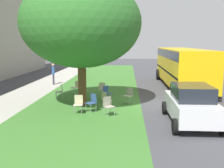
% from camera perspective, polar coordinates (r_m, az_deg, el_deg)
% --- Properties ---
extents(ground, '(80.00, 80.00, 0.00)m').
position_cam_1_polar(ground, '(14.88, 6.93, -4.04)').
color(ground, '#424247').
extents(grass_verge, '(48.00, 6.00, 0.01)m').
position_cam_1_polar(grass_verge, '(15.02, -5.37, -3.88)').
color(grass_verge, '#3D752D').
rests_on(grass_verge, ground).
extents(sidewalk_strip, '(48.00, 2.80, 0.01)m').
position_cam_1_polar(sidewalk_strip, '(16.28, -20.89, -3.43)').
color(sidewalk_strip, '#ADA89E').
rests_on(sidewalk_strip, ground).
extents(street_tree, '(6.18, 6.18, 6.61)m').
position_cam_1_polar(street_tree, '(13.82, -6.76, 12.97)').
color(street_tree, brown).
rests_on(street_tree, ground).
extents(chair_0, '(0.43, 0.43, 0.88)m').
position_cam_1_polar(chair_0, '(12.56, -7.34, -4.08)').
color(chair_0, beige).
rests_on(chair_0, ground).
extents(chair_1, '(0.59, 0.58, 0.88)m').
position_cam_1_polar(chair_1, '(12.07, -0.82, -4.55)').
color(chair_1, '#ADA393').
rests_on(chair_1, ground).
extents(chair_2, '(0.46, 0.46, 0.88)m').
position_cam_1_polar(chair_2, '(16.41, -2.16, -0.90)').
color(chair_2, beige).
rests_on(chair_2, ground).
extents(chair_3, '(0.51, 0.52, 0.88)m').
position_cam_1_polar(chair_3, '(17.18, -7.97, -0.53)').
color(chair_3, beige).
rests_on(chair_3, ground).
extents(chair_4, '(0.58, 0.58, 0.88)m').
position_cam_1_polar(chair_4, '(13.34, -1.36, -3.23)').
color(chair_4, beige).
rests_on(chair_4, ground).
extents(chair_5, '(0.59, 0.59, 0.88)m').
position_cam_1_polar(chair_5, '(15.09, -1.14, -1.78)').
color(chair_5, '#335184').
rests_on(chair_5, ground).
extents(chair_6, '(0.54, 0.54, 0.88)m').
position_cam_1_polar(chair_6, '(15.83, -11.25, -1.45)').
color(chair_6, '#ADA393').
rests_on(chair_6, ground).
extents(chair_7, '(0.58, 0.58, 0.88)m').
position_cam_1_polar(chair_7, '(14.51, 3.68, -2.24)').
color(chair_7, '#ADA393').
rests_on(chair_7, ground).
extents(chair_8, '(0.59, 0.59, 0.88)m').
position_cam_1_polar(chair_8, '(12.79, -4.38, -3.79)').
color(chair_8, '#335184').
rests_on(chair_8, ground).
extents(parked_car, '(3.70, 1.92, 1.65)m').
position_cam_1_polar(parked_car, '(11.32, 16.84, -4.20)').
color(parked_car, silver).
rests_on(parked_car, ground).
extents(school_bus, '(10.40, 2.80, 2.88)m').
position_cam_1_polar(school_bus, '(20.23, 14.98, 4.23)').
color(school_bus, yellow).
rests_on(school_bus, ground).
extents(pedestrian_1, '(0.40, 0.28, 1.69)m').
position_cam_1_polar(pedestrian_1, '(21.48, -12.69, 2.34)').
color(pedestrian_1, '#3F3851').
rests_on(pedestrian_1, ground).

